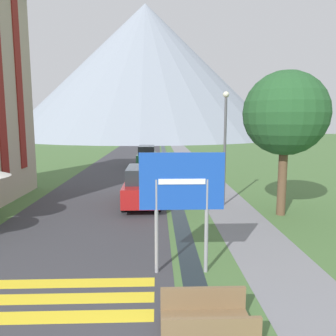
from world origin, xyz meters
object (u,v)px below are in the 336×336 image
at_px(road_sign, 182,192).
at_px(footbridge, 207,323).
at_px(streetlamp, 225,139).
at_px(tree_by_path, 285,114).
at_px(parked_car_near, 143,185).
at_px(parked_car_far, 147,156).

relative_size(road_sign, footbridge, 1.85).
bearing_deg(streetlamp, tree_by_path, -38.84).
bearing_deg(road_sign, footbridge, -83.58).
bearing_deg(footbridge, streetlamp, 76.72).
bearing_deg(footbridge, road_sign, 96.42).
height_order(footbridge, streetlamp, streetlamp).
bearing_deg(footbridge, tree_by_path, 60.82).
bearing_deg(streetlamp, parked_car_near, 175.36).
xyz_separation_m(road_sign, parked_car_near, (-1.32, 7.20, -1.23)).
bearing_deg(tree_by_path, parked_car_far, 111.75).
distance_m(parked_car_near, streetlamp, 4.42).
xyz_separation_m(road_sign, streetlamp, (2.51, 6.89, 0.97)).
bearing_deg(footbridge, parked_car_near, 99.34).
xyz_separation_m(parked_car_near, tree_by_path, (5.92, -2.00, 3.31)).
distance_m(footbridge, parked_car_near, 9.88).
relative_size(footbridge, tree_by_path, 0.29).
height_order(parked_car_far, tree_by_path, tree_by_path).
xyz_separation_m(footbridge, parked_car_far, (-1.83, 23.13, 0.68)).
distance_m(footbridge, parked_car_far, 23.21).
distance_m(road_sign, footbridge, 3.18).
height_order(streetlamp, tree_by_path, tree_by_path).
height_order(parked_car_near, tree_by_path, tree_by_path).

